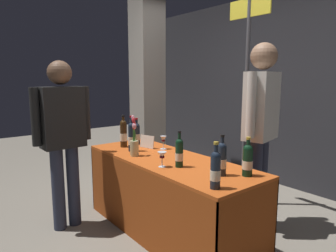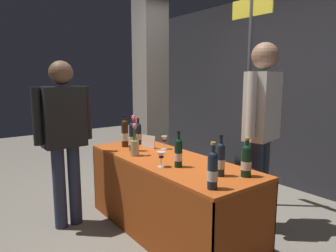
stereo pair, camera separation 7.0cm
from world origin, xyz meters
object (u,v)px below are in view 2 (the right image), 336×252
(wine_glass_mid, at_px, (161,156))
(taster_foreground_right, at_px, (64,130))
(display_bottle_0, at_px, (178,152))
(flower_vase, at_px, (135,142))
(booth_signpost, at_px, (249,80))
(featured_wine_bottle, at_px, (125,133))
(vendor_presenter, at_px, (262,120))
(wine_glass_near_vendor, at_px, (164,140))
(tasting_table, at_px, (168,181))
(concrete_pillar, at_px, (150,63))

(wine_glass_mid, height_order, taster_foreground_right, taster_foreground_right)
(display_bottle_0, bearing_deg, flower_vase, -169.42)
(wine_glass_mid, relative_size, booth_signpost, 0.06)
(featured_wine_bottle, distance_m, vendor_presenter, 1.40)
(wine_glass_near_vendor, bearing_deg, tasting_table, -30.81)
(booth_signpost, bearing_deg, concrete_pillar, -171.67)
(wine_glass_near_vendor, bearing_deg, booth_signpost, 70.03)
(wine_glass_mid, relative_size, taster_foreground_right, 0.08)
(featured_wine_bottle, height_order, vendor_presenter, vendor_presenter)
(wine_glass_mid, xyz_separation_m, taster_foreground_right, (-0.89, -0.50, 0.14))
(wine_glass_near_vendor, height_order, flower_vase, flower_vase)
(concrete_pillar, relative_size, vendor_presenter, 1.88)
(concrete_pillar, xyz_separation_m, booth_signpost, (1.59, 0.23, -0.24))
(wine_glass_mid, relative_size, flower_vase, 0.33)
(display_bottle_0, bearing_deg, booth_signpost, 102.18)
(tasting_table, bearing_deg, booth_signpost, 89.34)
(tasting_table, xyz_separation_m, vendor_presenter, (0.45, 0.75, 0.56))
(concrete_pillar, distance_m, flower_vase, 1.86)
(display_bottle_0, distance_m, booth_signpost, 1.34)
(taster_foreground_right, bearing_deg, concrete_pillar, 27.35)
(flower_vase, distance_m, vendor_presenter, 1.20)
(display_bottle_0, xyz_separation_m, flower_vase, (-0.53, -0.10, 0.01))
(concrete_pillar, xyz_separation_m, vendor_presenter, (2.03, -0.11, -0.60))
(featured_wine_bottle, height_order, wine_glass_mid, featured_wine_bottle)
(taster_foreground_right, bearing_deg, wine_glass_mid, -62.18)
(tasting_table, xyz_separation_m, wine_glass_near_vendor, (-0.32, 0.19, 0.32))
(display_bottle_0, distance_m, vendor_presenter, 0.89)
(flower_vase, bearing_deg, wine_glass_near_vendor, 97.29)
(concrete_pillar, distance_m, vendor_presenter, 2.12)
(wine_glass_mid, xyz_separation_m, vendor_presenter, (0.27, 0.95, 0.25))
(vendor_presenter, bearing_deg, display_bottle_0, -25.72)
(concrete_pillar, bearing_deg, taster_foreground_right, -60.94)
(flower_vase, bearing_deg, featured_wine_bottle, 164.15)
(concrete_pillar, relative_size, booth_signpost, 1.44)
(taster_foreground_right, xyz_separation_m, booth_signpost, (0.72, 1.80, 0.47))
(featured_wine_bottle, bearing_deg, wine_glass_mid, -8.32)
(concrete_pillar, bearing_deg, featured_wine_bottle, -45.70)
(display_bottle_0, bearing_deg, tasting_table, 160.72)
(tasting_table, relative_size, wine_glass_near_vendor, 13.44)
(concrete_pillar, height_order, featured_wine_bottle, concrete_pillar)
(vendor_presenter, bearing_deg, wine_glass_near_vendor, -67.28)
(display_bottle_0, relative_size, wine_glass_near_vendor, 2.21)
(featured_wine_bottle, height_order, taster_foreground_right, taster_foreground_right)
(featured_wine_bottle, relative_size, display_bottle_0, 1.13)
(flower_vase, bearing_deg, display_bottle_0, 10.58)
(booth_signpost, bearing_deg, flower_vase, -102.26)
(wine_glass_near_vendor, relative_size, booth_signpost, 0.06)
(taster_foreground_right, bearing_deg, featured_wine_bottle, -6.14)
(display_bottle_0, distance_m, taster_foreground_right, 1.15)
(featured_wine_bottle, relative_size, taster_foreground_right, 0.21)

